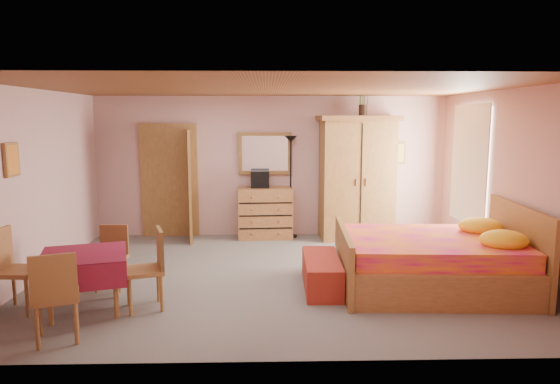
{
  "coord_description": "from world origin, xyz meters",
  "views": [
    {
      "loc": [
        -0.08,
        -6.78,
        2.22
      ],
      "look_at": [
        0.1,
        0.3,
        1.15
      ],
      "focal_mm": 32.0,
      "sensor_mm": 36.0,
      "label": 1
    }
  ],
  "objects_px": {
    "wall_mirror": "(265,153)",
    "sunflower_vase": "(363,100)",
    "chair_west": "(19,270)",
    "bench": "(322,273)",
    "chair_north": "(111,258)",
    "wardrobe": "(357,178)",
    "stereo": "(260,179)",
    "bed": "(431,246)",
    "dining_table": "(85,282)",
    "chair_east": "(144,270)",
    "chair_south": "(56,295)",
    "chest_of_drawers": "(265,213)",
    "floor_lamp": "(291,187)"
  },
  "relations": [
    {
      "from": "wall_mirror",
      "to": "sunflower_vase",
      "type": "bearing_deg",
      "value": -8.86
    },
    {
      "from": "chair_west",
      "to": "sunflower_vase",
      "type": "bearing_deg",
      "value": 130.59
    },
    {
      "from": "bench",
      "to": "chair_north",
      "type": "xyz_separation_m",
      "value": [
        -2.74,
        0.05,
        0.2
      ]
    },
    {
      "from": "bench",
      "to": "chair_west",
      "type": "bearing_deg",
      "value": -169.22
    },
    {
      "from": "chair_west",
      "to": "wardrobe",
      "type": "bearing_deg",
      "value": 131.04
    },
    {
      "from": "stereo",
      "to": "chair_west",
      "type": "distance_m",
      "value": 4.45
    },
    {
      "from": "wardrobe",
      "to": "bench",
      "type": "height_order",
      "value": "wardrobe"
    },
    {
      "from": "bench",
      "to": "bed",
      "type": "bearing_deg",
      "value": 0.23
    },
    {
      "from": "stereo",
      "to": "chair_north",
      "type": "distance_m",
      "value": 3.41
    },
    {
      "from": "wall_mirror",
      "to": "sunflower_vase",
      "type": "height_order",
      "value": "sunflower_vase"
    },
    {
      "from": "stereo",
      "to": "dining_table",
      "type": "xyz_separation_m",
      "value": [
        -1.96,
        -3.49,
        -0.75
      ]
    },
    {
      "from": "sunflower_vase",
      "to": "chair_west",
      "type": "xyz_separation_m",
      "value": [
        -4.56,
        -3.39,
        -2.03
      ]
    },
    {
      "from": "chair_east",
      "to": "chair_north",
      "type": "bearing_deg",
      "value": 22.57
    },
    {
      "from": "wall_mirror",
      "to": "wardrobe",
      "type": "xyz_separation_m",
      "value": [
        1.67,
        -0.29,
        -0.43
      ]
    },
    {
      "from": "wardrobe",
      "to": "stereo",
      "type": "bearing_deg",
      "value": 173.39
    },
    {
      "from": "bed",
      "to": "chair_west",
      "type": "distance_m",
      "value": 5.03
    },
    {
      "from": "sunflower_vase",
      "to": "chair_north",
      "type": "bearing_deg",
      "value": -144.63
    },
    {
      "from": "chair_south",
      "to": "chest_of_drawers",
      "type": "bearing_deg",
      "value": 43.77
    },
    {
      "from": "wardrobe",
      "to": "floor_lamp",
      "type": "bearing_deg",
      "value": 170.51
    },
    {
      "from": "chest_of_drawers",
      "to": "chair_west",
      "type": "distance_m",
      "value": 4.46
    },
    {
      "from": "wardrobe",
      "to": "chair_north",
      "type": "distance_m",
      "value": 4.58
    },
    {
      "from": "stereo",
      "to": "wardrobe",
      "type": "relative_size",
      "value": 0.15
    },
    {
      "from": "chair_east",
      "to": "stereo",
      "type": "bearing_deg",
      "value": -38.86
    },
    {
      "from": "wardrobe",
      "to": "sunflower_vase",
      "type": "relative_size",
      "value": 4.14
    },
    {
      "from": "bed",
      "to": "dining_table",
      "type": "bearing_deg",
      "value": -167.62
    },
    {
      "from": "sunflower_vase",
      "to": "dining_table",
      "type": "height_order",
      "value": "sunflower_vase"
    },
    {
      "from": "stereo",
      "to": "chair_west",
      "type": "bearing_deg",
      "value": -128.0
    },
    {
      "from": "floor_lamp",
      "to": "wardrobe",
      "type": "relative_size",
      "value": 0.84
    },
    {
      "from": "wardrobe",
      "to": "bench",
      "type": "distance_m",
      "value": 3.0
    },
    {
      "from": "wardrobe",
      "to": "sunflower_vase",
      "type": "distance_m",
      "value": 1.39
    },
    {
      "from": "wall_mirror",
      "to": "chair_west",
      "type": "xyz_separation_m",
      "value": [
        -2.81,
        -3.67,
        -1.07
      ]
    },
    {
      "from": "wardrobe",
      "to": "chair_north",
      "type": "height_order",
      "value": "wardrobe"
    },
    {
      "from": "stereo",
      "to": "bench",
      "type": "xyz_separation_m",
      "value": [
        0.84,
        -2.8,
        -0.89
      ]
    },
    {
      "from": "wardrobe",
      "to": "chair_west",
      "type": "bearing_deg",
      "value": -146.62
    },
    {
      "from": "chest_of_drawers",
      "to": "chair_east",
      "type": "xyz_separation_m",
      "value": [
        -1.39,
        -3.43,
        0.0
      ]
    },
    {
      "from": "bed",
      "to": "dining_table",
      "type": "height_order",
      "value": "bed"
    },
    {
      "from": "chest_of_drawers",
      "to": "wall_mirror",
      "type": "height_order",
      "value": "wall_mirror"
    },
    {
      "from": "sunflower_vase",
      "to": "chair_north",
      "type": "relative_size",
      "value": 0.66
    },
    {
      "from": "chair_west",
      "to": "wall_mirror",
      "type": "bearing_deg",
      "value": 146.57
    },
    {
      "from": "chair_north",
      "to": "floor_lamp",
      "type": "bearing_deg",
      "value": -129.44
    },
    {
      "from": "stereo",
      "to": "sunflower_vase",
      "type": "distance_m",
      "value": 2.33
    },
    {
      "from": "bench",
      "to": "dining_table",
      "type": "distance_m",
      "value": 2.89
    },
    {
      "from": "chair_north",
      "to": "bench",
      "type": "bearing_deg",
      "value": -178.95
    },
    {
      "from": "chair_south",
      "to": "chair_north",
      "type": "distance_m",
      "value": 1.52
    },
    {
      "from": "chest_of_drawers",
      "to": "wall_mirror",
      "type": "xyz_separation_m",
      "value": [
        0.0,
        0.21,
        1.08
      ]
    },
    {
      "from": "wall_mirror",
      "to": "floor_lamp",
      "type": "relative_size",
      "value": 0.52
    },
    {
      "from": "stereo",
      "to": "chair_west",
      "type": "height_order",
      "value": "stereo"
    },
    {
      "from": "floor_lamp",
      "to": "bed",
      "type": "distance_m",
      "value": 3.32
    },
    {
      "from": "wardrobe",
      "to": "chair_south",
      "type": "relative_size",
      "value": 2.4
    },
    {
      "from": "bed",
      "to": "bench",
      "type": "bearing_deg",
      "value": -176.77
    }
  ]
}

